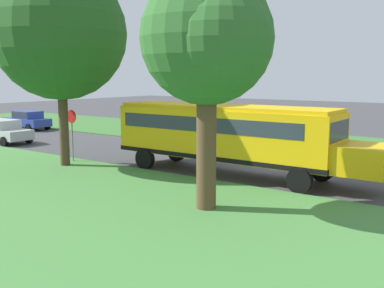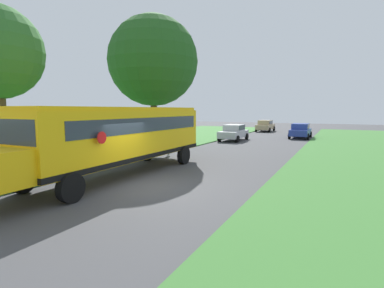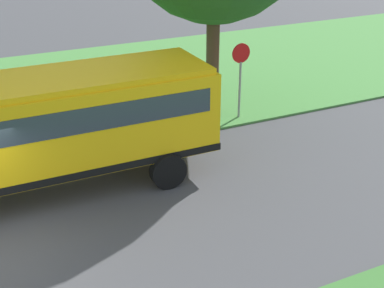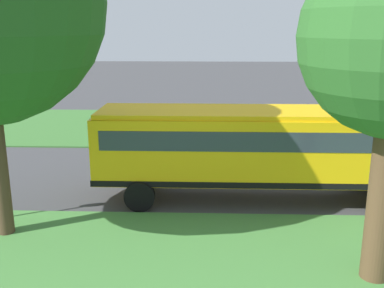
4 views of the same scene
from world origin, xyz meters
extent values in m
cube|color=yellow|center=(-2.44, 1.37, 1.90)|extent=(2.50, 10.50, 2.20)
cube|color=yellow|center=(-2.44, 1.37, 3.08)|extent=(2.35, 10.29, 0.16)
cube|color=black|center=(-2.44, 1.37, 0.92)|extent=(2.54, 10.54, 0.20)
cube|color=#2D3842|center=(-2.44, 1.67, 2.36)|extent=(2.53, 9.24, 0.64)
cylinder|color=black|center=(-1.19, 5.04, 0.50)|extent=(0.30, 1.00, 1.00)
cylinder|color=black|center=(-3.69, 5.04, 0.50)|extent=(0.30, 1.00, 1.00)
cylinder|color=#4C3826|center=(-5.56, 8.66, 2.05)|extent=(0.46, 0.46, 4.09)
cylinder|color=gray|center=(-4.60, 9.23, 1.05)|extent=(0.08, 0.08, 2.10)
cylinder|color=red|center=(-4.60, 9.23, 2.40)|extent=(0.03, 0.68, 0.68)
camera|label=1|loc=(-19.72, -9.24, 4.46)|focal=42.00mm
camera|label=2|loc=(6.64, -9.61, 3.06)|focal=28.00mm
camera|label=3|loc=(10.61, 0.13, 7.34)|focal=50.00mm
camera|label=4|loc=(-17.31, 2.85, 5.88)|focal=42.00mm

